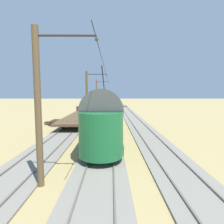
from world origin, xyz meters
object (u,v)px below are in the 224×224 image
at_px(catenary_pole_mid_near, 87,97).
at_px(catenary_pole_mid_far, 40,105).
at_px(catenary_pole_foreground, 97,95).
at_px(spare_tie_stack, 54,122).
at_px(flatcar_adjacent, 78,117).
at_px(vintage_streetcar, 105,111).

height_order(catenary_pole_mid_near, catenary_pole_mid_far, same).
distance_m(catenary_pole_foreground, spare_tie_stack, 16.47).
relative_size(flatcar_adjacent, catenary_pole_foreground, 2.07).
height_order(catenary_pole_foreground, catenary_pole_mid_far, same).
distance_m(vintage_streetcar, spare_tie_stack, 8.94).
relative_size(catenary_pole_foreground, catenary_pole_mid_near, 1.00).
distance_m(flatcar_adjacent, catenary_pole_foreground, 14.42).
distance_m(vintage_streetcar, catenary_pole_mid_far, 10.83).
distance_m(flatcar_adjacent, spare_tie_stack, 3.16).
relative_size(catenary_pole_foreground, spare_tie_stack, 2.83).
xyz_separation_m(catenary_pole_mid_near, spare_tie_stack, (4.33, -0.22, -3.28)).
bearing_deg(catenary_pole_mid_far, spare_tie_stack, -74.86).
distance_m(catenary_pole_mid_far, spare_tie_stack, 16.90).
bearing_deg(catenary_pole_mid_far, vintage_streetcar, -103.00).
distance_m(vintage_streetcar, flatcar_adjacent, 8.19).
bearing_deg(catenary_pole_mid_near, flatcar_adjacent, -46.84).
bearing_deg(catenary_pole_mid_near, catenary_pole_mid_far, 90.00).
height_order(catenary_pole_foreground, catenary_pole_mid_near, same).
distance_m(vintage_streetcar, catenary_pole_foreground, 21.25).
xyz_separation_m(vintage_streetcar, catenary_pole_mid_near, (2.42, -5.30, 1.28)).
bearing_deg(catenary_pole_foreground, flatcar_adjacent, 83.54).
height_order(vintage_streetcar, catenary_pole_foreground, catenary_pole_foreground).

